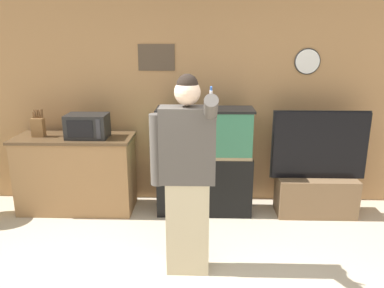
{
  "coord_description": "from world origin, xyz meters",
  "views": [
    {
      "loc": [
        0.12,
        -2.22,
        2.1
      ],
      "look_at": [
        0.01,
        1.51,
        1.05
      ],
      "focal_mm": 35.0,
      "sensor_mm": 36.0,
      "label": 1
    }
  ],
  "objects_px": {
    "knife_block": "(38,127)",
    "tv_on_stand": "(316,185)",
    "person_standing": "(186,175)",
    "aquarium_on_stand": "(205,162)",
    "microwave": "(87,126)",
    "counter_island": "(77,173)"
  },
  "relations": [
    {
      "from": "knife_block",
      "to": "tv_on_stand",
      "type": "xyz_separation_m",
      "value": [
        3.38,
        -0.05,
        -0.7
      ]
    },
    {
      "from": "person_standing",
      "to": "aquarium_on_stand",
      "type": "bearing_deg",
      "value": 82.4
    },
    {
      "from": "microwave",
      "to": "person_standing",
      "type": "xyz_separation_m",
      "value": [
        1.24,
        -1.23,
        -0.15
      ]
    },
    {
      "from": "aquarium_on_stand",
      "to": "tv_on_stand",
      "type": "xyz_separation_m",
      "value": [
        1.37,
        -0.04,
        -0.27
      ]
    },
    {
      "from": "aquarium_on_stand",
      "to": "person_standing",
      "type": "height_order",
      "value": "person_standing"
    },
    {
      "from": "counter_island",
      "to": "aquarium_on_stand",
      "type": "bearing_deg",
      "value": -0.83
    },
    {
      "from": "aquarium_on_stand",
      "to": "tv_on_stand",
      "type": "height_order",
      "value": "aquarium_on_stand"
    },
    {
      "from": "microwave",
      "to": "knife_block",
      "type": "bearing_deg",
      "value": 176.59
    },
    {
      "from": "tv_on_stand",
      "to": "person_standing",
      "type": "xyz_separation_m",
      "value": [
        -1.54,
        -1.22,
        0.57
      ]
    },
    {
      "from": "tv_on_stand",
      "to": "knife_block",
      "type": "bearing_deg",
      "value": 179.13
    },
    {
      "from": "microwave",
      "to": "tv_on_stand",
      "type": "bearing_deg",
      "value": -0.3
    },
    {
      "from": "counter_island",
      "to": "aquarium_on_stand",
      "type": "distance_m",
      "value": 1.61
    },
    {
      "from": "person_standing",
      "to": "tv_on_stand",
      "type": "bearing_deg",
      "value": 38.42
    },
    {
      "from": "person_standing",
      "to": "knife_block",
      "type": "bearing_deg",
      "value": 145.51
    },
    {
      "from": "microwave",
      "to": "tv_on_stand",
      "type": "distance_m",
      "value": 2.86
    },
    {
      "from": "knife_block",
      "to": "person_standing",
      "type": "bearing_deg",
      "value": -34.49
    },
    {
      "from": "knife_block",
      "to": "person_standing",
      "type": "relative_size",
      "value": 0.18
    },
    {
      "from": "knife_block",
      "to": "aquarium_on_stand",
      "type": "bearing_deg",
      "value": -0.43
    },
    {
      "from": "counter_island",
      "to": "tv_on_stand",
      "type": "distance_m",
      "value": 2.97
    },
    {
      "from": "microwave",
      "to": "tv_on_stand",
      "type": "xyz_separation_m",
      "value": [
        2.77,
        -0.01,
        -0.71
      ]
    },
    {
      "from": "knife_block",
      "to": "aquarium_on_stand",
      "type": "height_order",
      "value": "aquarium_on_stand"
    },
    {
      "from": "counter_island",
      "to": "microwave",
      "type": "distance_m",
      "value": 0.65
    }
  ]
}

